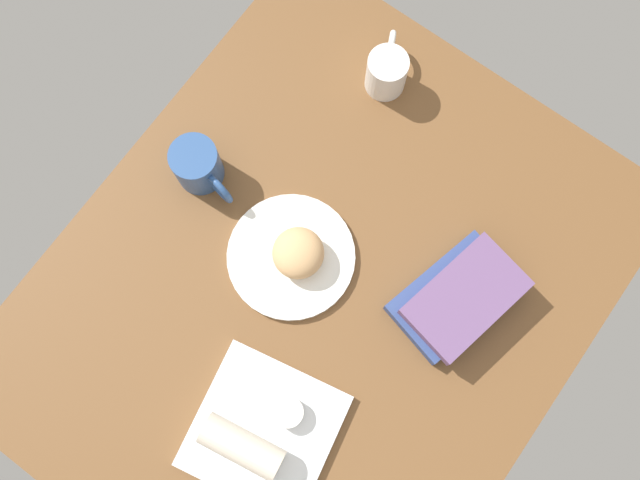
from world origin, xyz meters
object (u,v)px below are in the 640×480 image
at_px(square_plate, 264,430).
at_px(breakfast_wrap, 242,447).
at_px(scone_pastry, 298,253).
at_px(book_stack, 459,297).
at_px(round_plate, 291,257).
at_px(sauce_cup, 288,412).
at_px(second_mug, 198,166).
at_px(coffee_mug, 387,71).

bearing_deg(square_plate, breakfast_wrap, -17.63).
relative_size(scone_pastry, breakfast_wrap, 0.66).
xyz_separation_m(breakfast_wrap, book_stack, (-0.43, 0.16, -0.01)).
bearing_deg(breakfast_wrap, round_plate, -166.27).
relative_size(round_plate, breakfast_wrap, 1.65).
xyz_separation_m(scone_pastry, sauce_cup, (0.23, 0.15, -0.01)).
height_order(square_plate, second_mug, second_mug).
bearing_deg(book_stack, square_plate, -20.32).
height_order(book_stack, coffee_mug, coffee_mug).
height_order(square_plate, book_stack, book_stack).
bearing_deg(sauce_cup, square_plate, -17.63).
relative_size(sauce_cup, second_mug, 0.39).
distance_m(square_plate, second_mug, 0.48).
distance_m(sauce_cup, book_stack, 0.36).
distance_m(square_plate, breakfast_wrap, 0.06).
height_order(sauce_cup, book_stack, book_stack).
height_order(breakfast_wrap, coffee_mug, coffee_mug).
height_order(round_plate, scone_pastry, scone_pastry).
bearing_deg(scone_pastry, sauce_cup, 32.75).
height_order(scone_pastry, sauce_cup, scone_pastry).
height_order(round_plate, second_mug, second_mug).
bearing_deg(square_plate, book_stack, 159.68).
bearing_deg(coffee_mug, second_mug, -25.25).
height_order(scone_pastry, square_plate, scone_pastry).
bearing_deg(sauce_cup, breakfast_wrap, -17.63).
bearing_deg(second_mug, book_stack, 99.02).
relative_size(scone_pastry, second_mug, 0.68).
distance_m(round_plate, book_stack, 0.31).
distance_m(round_plate, coffee_mug, 0.39).
bearing_deg(coffee_mug, scone_pastry, 10.88).
distance_m(breakfast_wrap, second_mug, 0.50).
xyz_separation_m(book_stack, second_mug, (0.08, -0.52, 0.02)).
distance_m(round_plate, square_plate, 0.31).
height_order(round_plate, coffee_mug, coffee_mug).
distance_m(scone_pastry, coffee_mug, 0.39).
distance_m(coffee_mug, second_mug, 0.40).
bearing_deg(square_plate, round_plate, -152.14).
distance_m(breakfast_wrap, coffee_mug, 0.73).
relative_size(scone_pastry, sauce_cup, 1.76).
relative_size(sauce_cup, book_stack, 0.22).
bearing_deg(book_stack, sauce_cup, -20.71).
height_order(square_plate, sauce_cup, sauce_cup).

